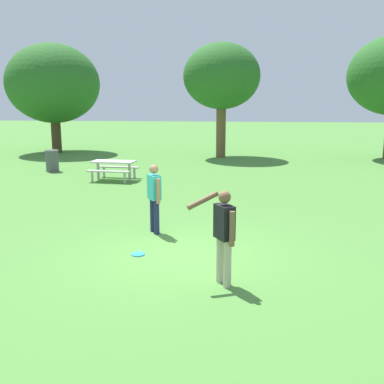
{
  "coord_description": "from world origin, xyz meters",
  "views": [
    {
      "loc": [
        1.22,
        -8.43,
        3.09
      ],
      "look_at": [
        0.04,
        1.62,
        1.0
      ],
      "focal_mm": 41.34,
      "sensor_mm": 36.0,
      "label": 1
    }
  ],
  "objects_px": {
    "person_catcher": "(154,194)",
    "tree_tall_left": "(53,84)",
    "frisbee": "(138,254)",
    "trash_can_beside_table": "(52,161)",
    "person_thrower": "(223,231)",
    "tree_broad_center": "(222,77)",
    "picnic_table_near": "(114,166)"
  },
  "relations": [
    {
      "from": "person_catcher",
      "to": "tree_tall_left",
      "type": "relative_size",
      "value": 0.25
    },
    {
      "from": "tree_tall_left",
      "to": "frisbee",
      "type": "bearing_deg",
      "value": -62.06
    },
    {
      "from": "frisbee",
      "to": "trash_can_beside_table",
      "type": "bearing_deg",
      "value": 121.79
    },
    {
      "from": "person_thrower",
      "to": "tree_tall_left",
      "type": "relative_size",
      "value": 0.25
    },
    {
      "from": "frisbee",
      "to": "tree_broad_center",
      "type": "distance_m",
      "value": 16.9
    },
    {
      "from": "picnic_table_near",
      "to": "tree_broad_center",
      "type": "height_order",
      "value": "tree_broad_center"
    },
    {
      "from": "frisbee",
      "to": "person_catcher",
      "type": "bearing_deg",
      "value": 88.67
    },
    {
      "from": "person_thrower",
      "to": "trash_can_beside_table",
      "type": "xyz_separation_m",
      "value": [
        -8.17,
        11.59,
        -0.48
      ]
    },
    {
      "from": "picnic_table_near",
      "to": "tree_broad_center",
      "type": "relative_size",
      "value": 0.29
    },
    {
      "from": "trash_can_beside_table",
      "to": "tree_broad_center",
      "type": "bearing_deg",
      "value": 39.86
    },
    {
      "from": "person_thrower",
      "to": "trash_can_beside_table",
      "type": "height_order",
      "value": "person_thrower"
    },
    {
      "from": "person_thrower",
      "to": "frisbee",
      "type": "distance_m",
      "value": 2.41
    },
    {
      "from": "picnic_table_near",
      "to": "trash_can_beside_table",
      "type": "bearing_deg",
      "value": 151.22
    },
    {
      "from": "person_thrower",
      "to": "picnic_table_near",
      "type": "distance_m",
      "value": 10.86
    },
    {
      "from": "frisbee",
      "to": "trash_can_beside_table",
      "type": "xyz_separation_m",
      "value": [
        -6.38,
        10.29,
        0.47
      ]
    },
    {
      "from": "picnic_table_near",
      "to": "tree_broad_center",
      "type": "xyz_separation_m",
      "value": [
        3.83,
        7.86,
        3.81
      ]
    },
    {
      "from": "picnic_table_near",
      "to": "trash_can_beside_table",
      "type": "xyz_separation_m",
      "value": [
        -3.37,
        1.85,
        -0.08
      ]
    },
    {
      "from": "person_thrower",
      "to": "tree_broad_center",
      "type": "xyz_separation_m",
      "value": [
        -0.97,
        17.6,
        3.42
      ]
    },
    {
      "from": "frisbee",
      "to": "picnic_table_near",
      "type": "relative_size",
      "value": 0.15
    },
    {
      "from": "frisbee",
      "to": "tree_broad_center",
      "type": "relative_size",
      "value": 0.04
    },
    {
      "from": "frisbee",
      "to": "person_thrower",
      "type": "bearing_deg",
      "value": -35.83
    },
    {
      "from": "person_thrower",
      "to": "picnic_table_near",
      "type": "height_order",
      "value": "person_thrower"
    },
    {
      "from": "person_catcher",
      "to": "tree_broad_center",
      "type": "bearing_deg",
      "value": 86.95
    },
    {
      "from": "frisbee",
      "to": "picnic_table_near",
      "type": "height_order",
      "value": "picnic_table_near"
    },
    {
      "from": "frisbee",
      "to": "trash_can_beside_table",
      "type": "height_order",
      "value": "trash_can_beside_table"
    },
    {
      "from": "person_thrower",
      "to": "picnic_table_near",
      "type": "xyz_separation_m",
      "value": [
        -4.8,
        9.73,
        -0.4
      ]
    },
    {
      "from": "person_catcher",
      "to": "tree_broad_center",
      "type": "distance_m",
      "value": 15.15
    },
    {
      "from": "person_catcher",
      "to": "frisbee",
      "type": "height_order",
      "value": "person_catcher"
    },
    {
      "from": "person_catcher",
      "to": "frisbee",
      "type": "xyz_separation_m",
      "value": [
        -0.04,
        -1.57,
        -0.93
      ]
    },
    {
      "from": "person_catcher",
      "to": "trash_can_beside_table",
      "type": "distance_m",
      "value": 10.84
    },
    {
      "from": "person_thrower",
      "to": "frisbee",
      "type": "relative_size",
      "value": 6.05
    },
    {
      "from": "trash_can_beside_table",
      "to": "tree_tall_left",
      "type": "xyz_separation_m",
      "value": [
        -2.87,
        7.14,
        3.61
      ]
    }
  ]
}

